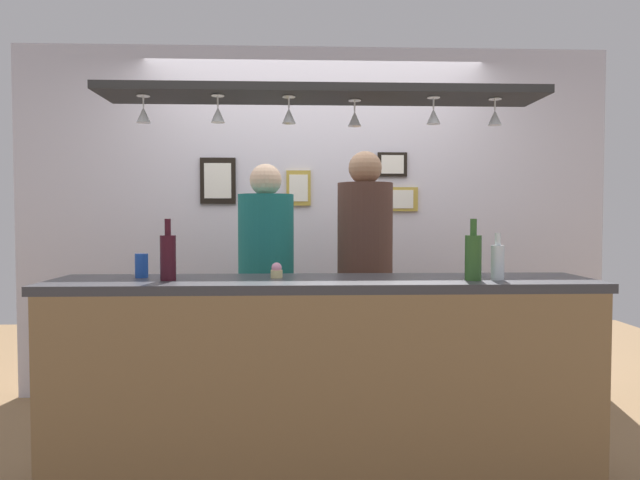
% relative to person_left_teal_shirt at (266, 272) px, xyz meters
% --- Properties ---
extents(ground_plane, '(8.00, 8.00, 0.00)m').
position_rel_person_left_teal_shirt_xyz_m(ground_plane, '(0.32, -0.31, -1.00)').
color(ground_plane, olive).
extents(back_wall, '(4.40, 0.06, 2.60)m').
position_rel_person_left_teal_shirt_xyz_m(back_wall, '(0.32, 0.79, 0.30)').
color(back_wall, silver).
rests_on(back_wall, ground_plane).
extents(bar_counter, '(2.70, 0.55, 1.03)m').
position_rel_person_left_teal_shirt_xyz_m(bar_counter, '(0.32, -0.82, -0.31)').
color(bar_counter, '#38383D').
rests_on(bar_counter, ground_plane).
extents(overhead_glass_rack, '(2.20, 0.36, 0.04)m').
position_rel_person_left_teal_shirt_xyz_m(overhead_glass_rack, '(0.32, -0.61, 0.95)').
color(overhead_glass_rack, black).
extents(hanging_wineglass_far_left, '(0.07, 0.07, 0.13)m').
position_rel_person_left_teal_shirt_xyz_m(hanging_wineglass_far_left, '(-0.56, -0.65, 0.84)').
color(hanging_wineglass_far_left, silver).
rests_on(hanging_wineglass_far_left, overhead_glass_rack).
extents(hanging_wineglass_left, '(0.07, 0.07, 0.13)m').
position_rel_person_left_teal_shirt_xyz_m(hanging_wineglass_left, '(-0.19, -0.67, 0.84)').
color(hanging_wineglass_left, silver).
rests_on(hanging_wineglass_left, overhead_glass_rack).
extents(hanging_wineglass_center_left, '(0.07, 0.07, 0.13)m').
position_rel_person_left_teal_shirt_xyz_m(hanging_wineglass_center_left, '(0.15, -0.66, 0.84)').
color(hanging_wineglass_center_left, silver).
rests_on(hanging_wineglass_center_left, overhead_glass_rack).
extents(hanging_wineglass_center, '(0.07, 0.07, 0.13)m').
position_rel_person_left_teal_shirt_xyz_m(hanging_wineglass_center, '(0.48, -0.59, 0.84)').
color(hanging_wineglass_center, silver).
rests_on(hanging_wineglass_center, overhead_glass_rack).
extents(hanging_wineglass_center_right, '(0.07, 0.07, 0.13)m').
position_rel_person_left_teal_shirt_xyz_m(hanging_wineglass_center_right, '(0.87, -0.67, 0.84)').
color(hanging_wineglass_center_right, silver).
rests_on(hanging_wineglass_center_right, overhead_glass_rack).
extents(hanging_wineglass_right, '(0.07, 0.07, 0.13)m').
position_rel_person_left_teal_shirt_xyz_m(hanging_wineglass_right, '(1.19, -0.65, 0.84)').
color(hanging_wineglass_right, silver).
rests_on(hanging_wineglass_right, overhead_glass_rack).
extents(person_left_teal_shirt, '(0.34, 0.34, 1.67)m').
position_rel_person_left_teal_shirt_xyz_m(person_left_teal_shirt, '(0.00, 0.00, 0.00)').
color(person_left_teal_shirt, '#2D334C').
rests_on(person_left_teal_shirt, ground_plane).
extents(person_right_brown_shirt, '(0.34, 0.34, 1.74)m').
position_rel_person_left_teal_shirt_xyz_m(person_right_brown_shirt, '(0.61, 0.00, 0.05)').
color(person_right_brown_shirt, '#2D334C').
rests_on(person_right_brown_shirt, ground_plane).
extents(bottle_champagne_green, '(0.08, 0.08, 0.30)m').
position_rel_person_left_teal_shirt_xyz_m(bottle_champagne_green, '(1.05, -0.76, 0.15)').
color(bottle_champagne_green, '#2D5623').
rests_on(bottle_champagne_green, bar_counter).
extents(bottle_soda_clear, '(0.06, 0.06, 0.23)m').
position_rel_person_left_teal_shirt_xyz_m(bottle_soda_clear, '(1.17, -0.75, 0.12)').
color(bottle_soda_clear, silver).
rests_on(bottle_soda_clear, bar_counter).
extents(bottle_wine_dark_red, '(0.08, 0.08, 0.30)m').
position_rel_person_left_teal_shirt_xyz_m(bottle_wine_dark_red, '(-0.44, -0.71, 0.15)').
color(bottle_wine_dark_red, '#380F19').
rests_on(bottle_wine_dark_red, bar_counter).
extents(drink_can, '(0.07, 0.07, 0.12)m').
position_rel_person_left_teal_shirt_xyz_m(drink_can, '(-0.60, -0.57, 0.09)').
color(drink_can, '#1E4CB2').
rests_on(drink_can, bar_counter).
extents(cupcake, '(0.06, 0.06, 0.08)m').
position_rel_person_left_teal_shirt_xyz_m(cupcake, '(0.09, -0.61, 0.06)').
color(cupcake, beige).
rests_on(cupcake, bar_counter).
extents(picture_frame_caricature, '(0.26, 0.02, 0.34)m').
position_rel_person_left_teal_shirt_xyz_m(picture_frame_caricature, '(-0.39, 0.74, 0.60)').
color(picture_frame_caricature, black).
rests_on(picture_frame_caricature, back_wall).
extents(picture_frame_upper_small, '(0.22, 0.02, 0.18)m').
position_rel_person_left_teal_shirt_xyz_m(picture_frame_upper_small, '(0.90, 0.74, 0.73)').
color(picture_frame_upper_small, black).
rests_on(picture_frame_upper_small, back_wall).
extents(picture_frame_lower_pair, '(0.30, 0.02, 0.18)m').
position_rel_person_left_teal_shirt_xyz_m(picture_frame_lower_pair, '(0.94, 0.74, 0.47)').
color(picture_frame_lower_pair, '#B29338').
rests_on(picture_frame_lower_pair, back_wall).
extents(picture_frame_crest, '(0.18, 0.02, 0.26)m').
position_rel_person_left_teal_shirt_xyz_m(picture_frame_crest, '(0.20, 0.74, 0.55)').
color(picture_frame_crest, '#B29338').
rests_on(picture_frame_crest, back_wall).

